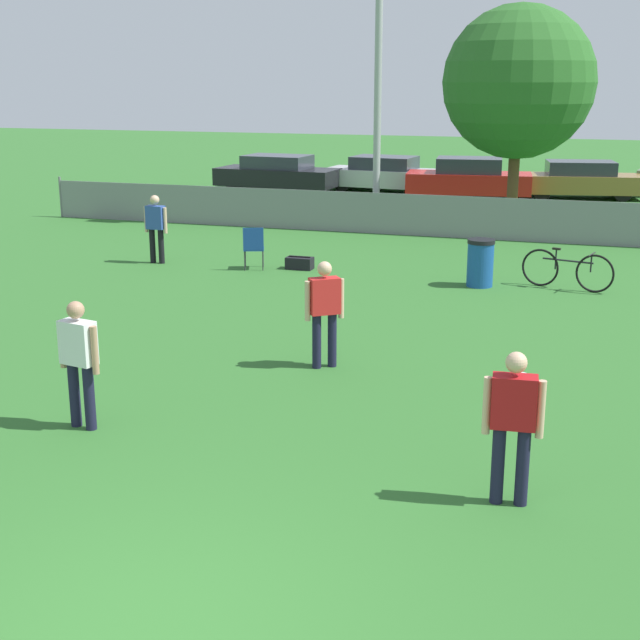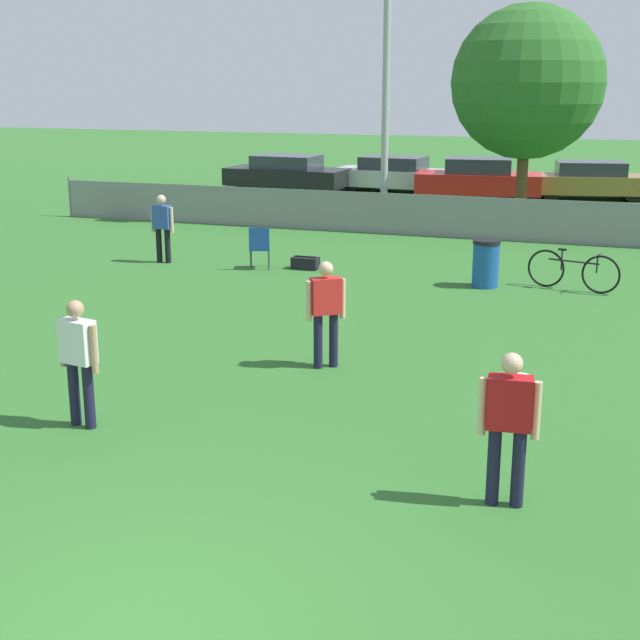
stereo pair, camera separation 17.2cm
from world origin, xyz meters
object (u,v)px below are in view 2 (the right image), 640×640
object	(u,v)px
player_receiver_white	(79,354)
player_thrower_red	(326,307)
parked_car_dark	(287,173)
tree_near_pole	(527,82)
light_pole	(387,7)
folding_chair_sideline	(259,245)
spectator_in_blue	(162,224)
parked_car_tan	(590,180)
parked_car_red	(478,179)
bicycle_sideline	(573,271)
gear_bag_sideline	(305,263)
trash_bin	(486,263)
player_defender_red	(509,419)
parked_car_silver	(393,174)
frisbee_disc	(521,376)

from	to	relation	value
player_receiver_white	player_thrower_red	distance (m)	3.72
player_thrower_red	player_receiver_white	bearing A→B (deg)	-159.83
player_receiver_white	parked_car_dark	world-z (taller)	player_receiver_white
tree_near_pole	player_thrower_red	bearing A→B (deg)	-94.34
light_pole	folding_chair_sideline	bearing A→B (deg)	-99.98
spectator_in_blue	parked_car_tan	world-z (taller)	spectator_in_blue
parked_car_red	parked_car_tan	size ratio (longest dim) A/B	0.97
light_pole	parked_car_tan	xyz separation A→B (m)	(5.20, 8.30, -5.24)
tree_near_pole	parked_car_tan	xyz separation A→B (m)	(1.68, 6.10, -3.31)
bicycle_sideline	parked_car_dark	distance (m)	17.30
player_thrower_red	gear_bag_sideline	size ratio (longest dim) A/B	2.68
player_receiver_white	parked_car_red	size ratio (longest dim) A/B	0.35
player_thrower_red	bicycle_sideline	distance (m)	6.94
tree_near_pole	parked_car_dark	bearing A→B (deg)	151.91
player_receiver_white	trash_bin	distance (m)	9.69
light_pole	parked_car_tan	size ratio (longest dim) A/B	2.22
player_receiver_white	tree_near_pole	bearing A→B (deg)	90.93
player_defender_red	parked_car_silver	world-z (taller)	player_defender_red
tree_near_pole	player_receiver_white	world-z (taller)	tree_near_pole
light_pole	trash_bin	bearing A→B (deg)	-59.50
player_defender_red	parked_car_dark	world-z (taller)	player_defender_red
light_pole	folding_chair_sideline	xyz separation A→B (m)	(-1.12, -6.38, -5.34)
frisbee_disc	bicycle_sideline	world-z (taller)	bicycle_sideline
spectator_in_blue	trash_bin	distance (m)	7.32
light_pole	player_receiver_white	distance (m)	16.31
light_pole	parked_car_tan	bearing A→B (deg)	57.94
light_pole	trash_bin	xyz separation A→B (m)	(3.82, -6.49, -5.40)
tree_near_pole	parked_car_silver	size ratio (longest dim) A/B	1.36
parked_car_dark	tree_near_pole	bearing A→B (deg)	-24.56
player_defender_red	parked_car_red	size ratio (longest dim) A/B	0.35
light_pole	tree_near_pole	xyz separation A→B (m)	(3.52, 2.20, -1.93)
frisbee_disc	parked_car_dark	world-z (taller)	parked_car_dark
player_receiver_white	parked_car_tan	size ratio (longest dim) A/B	0.34
spectator_in_blue	frisbee_disc	world-z (taller)	spectator_in_blue
player_receiver_white	trash_bin	size ratio (longest dim) A/B	1.64
spectator_in_blue	folding_chair_sideline	xyz separation A→B (m)	(2.36, -0.00, -0.35)
spectator_in_blue	trash_bin	bearing A→B (deg)	-179.03
trash_bin	light_pole	bearing A→B (deg)	120.50
parked_car_dark	gear_bag_sideline	bearing A→B (deg)	-64.07
frisbee_disc	light_pole	bearing A→B (deg)	113.29
spectator_in_blue	parked_car_dark	xyz separation A→B (m)	(-2.08, 13.42, -0.23)
parked_car_silver	parked_car_tan	world-z (taller)	parked_car_tan
parked_car_red	player_defender_red	bearing A→B (deg)	-87.08
parked_car_silver	trash_bin	bearing A→B (deg)	-63.88
gear_bag_sideline	parked_car_dark	distance (m)	14.14
spectator_in_blue	folding_chair_sideline	distance (m)	2.39
player_thrower_red	frisbee_disc	bearing A→B (deg)	-27.20
tree_near_pole	frisbee_disc	size ratio (longest dim) A/B	21.64
frisbee_disc	trash_bin	bearing A→B (deg)	103.68
player_thrower_red	player_defender_red	bearing A→B (deg)	-85.80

